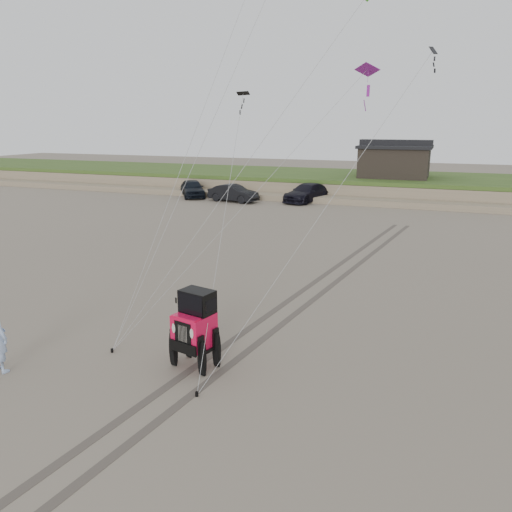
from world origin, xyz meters
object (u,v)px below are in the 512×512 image
(cabin, at_px, (395,160))
(truck_a, at_px, (192,188))
(truck_c, at_px, (307,193))
(truck_b, at_px, (233,193))
(jeep, at_px, (195,337))

(cabin, height_order, truck_a, cabin)
(cabin, xyz_separation_m, truck_c, (-6.46, -6.43, -2.47))
(truck_a, height_order, truck_b, truck_a)
(truck_c, relative_size, jeep, 1.13)
(cabin, xyz_separation_m, truck_b, (-12.37, -8.64, -2.51))
(cabin, bearing_deg, jeep, -92.31)
(jeep, bearing_deg, truck_c, 112.49)
(truck_b, bearing_deg, jeep, -148.07)
(truck_b, distance_m, jeep, 29.99)
(truck_a, xyz_separation_m, jeep, (15.46, -29.16, 0.08))
(truck_b, bearing_deg, truck_c, -58.87)
(truck_a, relative_size, jeep, 0.99)
(truck_a, height_order, truck_c, truck_a)
(cabin, xyz_separation_m, truck_a, (-16.94, -7.42, -2.45))
(truck_a, distance_m, truck_b, 4.73)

